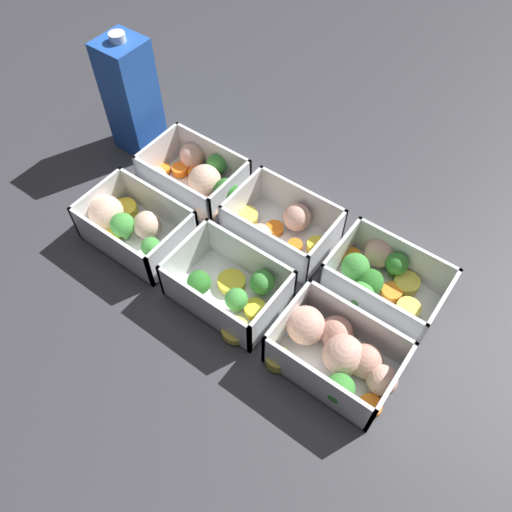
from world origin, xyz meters
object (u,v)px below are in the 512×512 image
object	(u,v)px
container_near_center	(230,289)
container_far_left	(198,179)
container_far_right	(379,278)
juice_carton	(131,97)
container_near_right	(338,353)
container_near_left	(128,224)
container_far_center	(281,227)

from	to	relation	value
container_near_center	container_far_left	distance (m)	0.21
container_far_right	juice_carton	world-z (taller)	juice_carton
container_near_right	juice_carton	xyz separation A→B (m)	(-0.48, 0.15, 0.07)
container_far_left	container_far_right	xyz separation A→B (m)	(0.32, 0.00, -0.00)
container_far_left	container_near_left	bearing A→B (deg)	-99.66
container_near_left	container_far_right	size ratio (longest dim) A/B	1.05
container_near_right	container_near_center	bearing A→B (deg)	-178.48
container_near_center	container_far_center	bearing A→B (deg)	93.28
container_near_right	container_far_left	xyz separation A→B (m)	(-0.33, 0.12, -0.00)
container_near_left	container_near_right	xyz separation A→B (m)	(0.35, 0.01, 0.00)
container_near_center	container_far_center	size ratio (longest dim) A/B	0.93
container_far_left	container_near_center	bearing A→B (deg)	-37.69
container_near_center	container_near_left	bearing A→B (deg)	-179.64
container_near_left	container_far_left	bearing A→B (deg)	80.34
container_near_right	container_far_left	world-z (taller)	same
container_near_center	container_far_center	world-z (taller)	same
container_near_left	container_near_center	bearing A→B (deg)	0.36
container_near_right	juice_carton	bearing A→B (deg)	162.49
container_near_center	container_near_right	size ratio (longest dim) A/B	0.93
container_far_center	container_far_right	distance (m)	0.16
container_near_right	container_near_left	bearing A→B (deg)	-179.11
container_near_center	container_near_right	world-z (taller)	same
juice_carton	container_near_center	bearing A→B (deg)	-26.12
container_near_left	container_far_center	distance (m)	0.22
container_near_right	container_far_right	size ratio (longest dim) A/B	1.03
container_far_center	juice_carton	world-z (taller)	juice_carton
container_far_center	container_far_right	xyz separation A→B (m)	(0.16, 0.00, 0.00)
container_near_right	container_far_center	world-z (taller)	same
juice_carton	container_far_right	bearing A→B (deg)	-2.84
container_near_right	container_far_left	size ratio (longest dim) A/B	1.00
container_far_right	container_near_left	bearing A→B (deg)	-158.50
container_near_center	container_far_left	world-z (taller)	same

